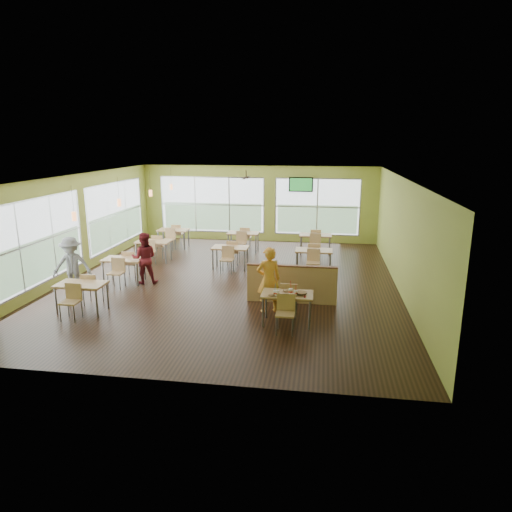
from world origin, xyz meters
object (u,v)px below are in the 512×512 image
(main_table, at_px, (287,298))
(half_wall_divider, at_px, (292,284))
(man_plaid, at_px, (269,280))
(food_basket, at_px, (301,293))

(main_table, height_order, half_wall_divider, half_wall_divider)
(half_wall_divider, distance_m, man_plaid, 0.98)
(main_table, bearing_deg, half_wall_divider, 90.00)
(man_plaid, bearing_deg, main_table, 107.14)
(man_plaid, bearing_deg, food_basket, 119.13)
(food_basket, bearing_deg, half_wall_divider, 102.46)
(main_table, bearing_deg, food_basket, -7.52)
(half_wall_divider, height_order, food_basket, half_wall_divider)
(man_plaid, distance_m, food_basket, 1.14)
(food_basket, bearing_deg, main_table, 172.48)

